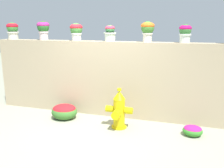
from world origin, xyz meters
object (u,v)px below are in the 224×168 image
potted_plant_1 (43,28)px  fire_hydrant (119,110)px  potted_plant_3 (110,33)px  flower_bush_right (193,130)px  potted_plant_4 (148,29)px  flower_bush_left (64,111)px  potted_plant_5 (185,32)px  potted_plant_0 (13,30)px  potted_plant_2 (76,30)px

potted_plant_1 → fire_hydrant: size_ratio=0.54×
potted_plant_3 → flower_bush_right: size_ratio=0.95×
potted_plant_1 → potted_plant_4: bearing=1.2°
flower_bush_right → flower_bush_left: bearing=178.3°
potted_plant_1 → potted_plant_5: potted_plant_1 is taller
potted_plant_3 → fire_hydrant: size_ratio=0.42×
fire_hydrant → flower_bush_right: 1.49m
potted_plant_0 → potted_plant_4: size_ratio=0.97×
potted_plant_0 → potted_plant_5: (4.18, -0.02, -0.02)m
potted_plant_1 → potted_plant_4: 2.51m
potted_plant_0 → potted_plant_1: (0.90, -0.03, 0.04)m
potted_plant_0 → potted_plant_2: 1.77m
potted_plant_1 → potted_plant_3: 1.68m
flower_bush_left → potted_plant_1: bearing=143.7°
potted_plant_5 → fire_hydrant: size_ratio=0.44×
potted_plant_1 → flower_bush_right: 4.08m
flower_bush_left → flower_bush_right: 2.79m
potted_plant_0 → flower_bush_left: size_ratio=0.71×
potted_plant_3 → potted_plant_5: 1.60m
potted_plant_1 → potted_plant_5: 3.28m
potted_plant_5 → potted_plant_4: bearing=176.7°
potted_plant_0 → flower_bush_left: bearing=-19.3°
potted_plant_3 → fire_hydrant: 1.74m
potted_plant_1 → potted_plant_0: bearing=178.2°
potted_plant_1 → potted_plant_3: size_ratio=1.26×
fire_hydrant → potted_plant_2: bearing=150.0°
potted_plant_1 → potted_plant_5: bearing=0.1°
fire_hydrant → flower_bush_left: bearing=173.7°
fire_hydrant → flower_bush_right: fire_hydrant is taller
potted_plant_4 → potted_plant_1: bearing=-178.8°
potted_plant_2 → fire_hydrant: 2.13m
potted_plant_4 → fire_hydrant: bearing=-119.0°
potted_plant_3 → potted_plant_4: 0.83m
potted_plant_3 → flower_bush_left: bearing=-148.6°
potted_plant_1 → potted_plant_3: bearing=0.3°
flower_bush_right → potted_plant_3: bearing=161.0°
potted_plant_0 → fire_hydrant: potted_plant_0 is taller
potted_plant_2 → potted_plant_0: bearing=179.2°
potted_plant_4 → potted_plant_0: bearing=-179.6°
potted_plant_4 → fire_hydrant: size_ratio=0.51×
potted_plant_2 → potted_plant_3: size_ratio=1.11×
flower_bush_left → flower_bush_right: bearing=-1.7°
potted_plant_0 → flower_bush_left: 2.51m
potted_plant_0 → flower_bush_right: (4.45, -0.66, -1.86)m
potted_plant_1 → potted_plant_5: size_ratio=1.21×
potted_plant_1 → potted_plant_2: size_ratio=1.13×
potted_plant_5 → flower_bush_right: potted_plant_5 is taller
potted_plant_2 → potted_plant_3: (0.81, 0.00, -0.05)m
fire_hydrant → potted_plant_3: bearing=120.0°
potted_plant_0 → potted_plant_3: (2.58, -0.02, -0.05)m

